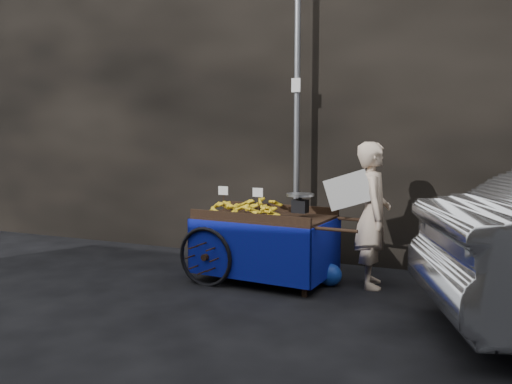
% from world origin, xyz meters
% --- Properties ---
extents(ground, '(80.00, 80.00, 0.00)m').
position_xyz_m(ground, '(0.00, 0.00, 0.00)').
color(ground, black).
rests_on(ground, ground).
extents(building_wall, '(13.50, 2.00, 5.00)m').
position_xyz_m(building_wall, '(0.39, 2.60, 2.50)').
color(building_wall, black).
rests_on(building_wall, ground).
extents(street_pole, '(0.12, 0.10, 4.00)m').
position_xyz_m(street_pole, '(0.30, 1.30, 2.01)').
color(street_pole, slate).
rests_on(street_pole, ground).
extents(banana_cart, '(2.18, 1.16, 1.15)m').
position_xyz_m(banana_cart, '(0.15, 0.44, 0.71)').
color(banana_cart, black).
rests_on(banana_cart, ground).
extents(vendor, '(0.81, 0.69, 1.67)m').
position_xyz_m(vendor, '(1.42, 0.69, 0.84)').
color(vendor, '#C8AE95').
rests_on(vendor, ground).
extents(plastic_bag, '(0.29, 0.23, 0.26)m').
position_xyz_m(plastic_bag, '(0.97, 0.51, 0.13)').
color(plastic_bag, '#163DAB').
rests_on(plastic_bag, ground).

